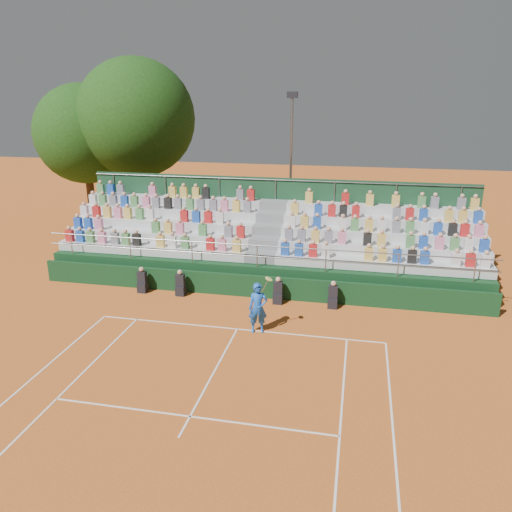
% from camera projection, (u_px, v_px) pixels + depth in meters
% --- Properties ---
extents(ground, '(90.00, 90.00, 0.00)m').
position_uv_depth(ground, '(237.00, 329.00, 18.94)').
color(ground, '#C85F21').
rests_on(ground, ground).
extents(courtside_wall, '(20.00, 0.15, 1.00)m').
position_uv_depth(courtside_wall, '(255.00, 286.00, 21.76)').
color(courtside_wall, black).
rests_on(courtside_wall, ground).
extents(line_officials, '(8.86, 0.40, 1.19)m').
position_uv_depth(line_officials, '(231.00, 289.00, 21.53)').
color(line_officials, black).
rests_on(line_officials, ground).
extents(grandstand, '(20.00, 5.20, 4.40)m').
position_uv_depth(grandstand, '(268.00, 251.00, 24.57)').
color(grandstand, black).
rests_on(grandstand, ground).
extents(tennis_player, '(0.93, 0.63, 2.22)m').
position_uv_depth(tennis_player, '(258.00, 308.00, 18.44)').
color(tennis_player, blue).
rests_on(tennis_player, ground).
extents(tree_west, '(6.34, 6.34, 9.17)m').
position_uv_depth(tree_west, '(85.00, 134.00, 32.14)').
color(tree_west, '#372614').
rests_on(tree_west, ground).
extents(tree_east, '(7.34, 7.34, 10.69)m').
position_uv_depth(tree_east, '(136.00, 118.00, 31.22)').
color(tree_east, '#372614').
rests_on(tree_east, ground).
extents(floodlight_mast, '(0.60, 0.25, 8.60)m').
position_uv_depth(floodlight_mast, '(291.00, 157.00, 28.75)').
color(floodlight_mast, gray).
rests_on(floodlight_mast, ground).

